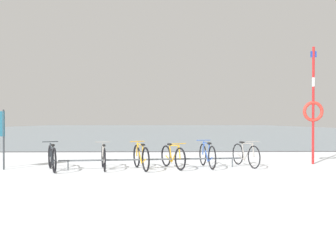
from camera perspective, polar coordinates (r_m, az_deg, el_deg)
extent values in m
cube|color=silver|center=(5.43, -19.09, -15.08)|extent=(80.00, 22.00, 0.08)
cube|color=gray|center=(71.00, -2.28, -0.40)|extent=(80.00, 110.00, 0.08)
cube|color=#47474C|center=(16.12, -6.79, -4.42)|extent=(80.00, 0.50, 0.05)
cylinder|color=#4C5156|center=(10.35, -2.58, -5.65)|extent=(5.56, 0.69, 0.05)
cylinder|color=#4C5156|center=(10.46, -16.53, -6.40)|extent=(0.04, 0.04, 0.28)
cylinder|color=#4C5156|center=(10.88, 10.81, -6.10)|extent=(0.04, 0.04, 0.28)
torus|color=black|center=(11.00, -19.29, -4.91)|extent=(0.34, 0.67, 0.72)
torus|color=black|center=(9.97, -18.66, -5.50)|extent=(0.34, 0.67, 0.72)
cylinder|color=#1E2328|center=(10.65, -19.10, -4.41)|extent=(0.26, 0.51, 0.60)
cylinder|color=#1E2328|center=(10.32, -18.90, -4.72)|extent=(0.11, 0.19, 0.54)
cylinder|color=#1E2328|center=(10.55, -19.06, -3.03)|extent=(0.31, 0.63, 0.09)
cylinder|color=#1E2328|center=(10.20, -18.80, -5.81)|extent=(0.22, 0.43, 0.19)
cylinder|color=#1E2328|center=(10.94, -19.27, -3.85)|extent=(0.08, 0.12, 0.42)
cube|color=black|center=(10.22, -18.86, -3.07)|extent=(0.16, 0.22, 0.05)
cylinder|color=#1E2328|center=(10.89, -19.26, -2.52)|extent=(0.43, 0.21, 0.02)
torus|color=black|center=(10.84, -10.99, -5.05)|extent=(0.19, 0.68, 0.69)
torus|color=black|center=(9.85, -10.67, -5.63)|extent=(0.19, 0.68, 0.69)
cylinder|color=gray|center=(10.51, -10.90, -4.54)|extent=(0.16, 0.52, 0.58)
cylinder|color=gray|center=(10.19, -10.79, -4.85)|extent=(0.08, 0.19, 0.52)
cylinder|color=gray|center=(10.41, -10.88, -3.18)|extent=(0.18, 0.64, 0.08)
cylinder|color=gray|center=(10.07, -10.74, -5.93)|extent=(0.13, 0.43, 0.19)
cylinder|color=gray|center=(10.78, -10.99, -4.00)|extent=(0.06, 0.12, 0.41)
cube|color=black|center=(10.09, -10.77, -3.22)|extent=(0.12, 0.21, 0.05)
cylinder|color=gray|center=(10.73, -10.98, -2.67)|extent=(0.45, 0.13, 0.02)
torus|color=black|center=(10.66, -5.31, -5.06)|extent=(0.28, 0.69, 0.71)
torus|color=black|center=(9.70, -3.79, -5.65)|extent=(0.28, 0.69, 0.71)
cylinder|color=gold|center=(10.33, -4.85, -4.55)|extent=(0.21, 0.51, 0.60)
cylinder|color=gold|center=(10.02, -4.36, -4.85)|extent=(0.09, 0.19, 0.53)
cylinder|color=gold|center=(10.24, -4.74, -3.13)|extent=(0.25, 0.63, 0.09)
cylinder|color=gold|center=(9.91, -4.14, -5.97)|extent=(0.18, 0.43, 0.19)
cylinder|color=gold|center=(10.60, -5.26, -3.98)|extent=(0.07, 0.12, 0.42)
cube|color=black|center=(9.93, -4.24, -3.17)|extent=(0.14, 0.22, 0.05)
cylinder|color=gold|center=(10.55, -5.21, -2.61)|extent=(0.44, 0.17, 0.02)
torus|color=black|center=(9.95, 2.06, -5.57)|extent=(0.32, 0.64, 0.68)
torus|color=black|center=(10.83, -0.34, -5.05)|extent=(0.32, 0.64, 0.68)
cylinder|color=gold|center=(10.22, 1.24, -4.73)|extent=(0.25, 0.49, 0.57)
cylinder|color=gold|center=(10.51, 0.45, -4.71)|extent=(0.11, 0.18, 0.51)
cylinder|color=gold|center=(10.27, 1.05, -3.31)|extent=(0.30, 0.60, 0.08)
cylinder|color=gold|center=(10.65, 0.14, -5.57)|extent=(0.21, 0.41, 0.19)
cylinder|color=gold|center=(9.96, 1.97, -4.43)|extent=(0.08, 0.11, 0.40)
cube|color=black|center=(10.55, 0.28, -3.11)|extent=(0.16, 0.22, 0.05)
cylinder|color=gold|center=(9.98, 1.87, -3.01)|extent=(0.43, 0.21, 0.02)
torus|color=black|center=(11.14, 5.89, -4.80)|extent=(0.16, 0.71, 0.71)
torus|color=black|center=(10.20, 7.45, -5.32)|extent=(0.16, 0.71, 0.71)
cylinder|color=#3359B2|center=(10.82, 6.37, -4.28)|extent=(0.12, 0.52, 0.60)
cylinder|color=#3359B2|center=(10.52, 6.87, -4.56)|extent=(0.07, 0.19, 0.54)
cylinder|color=#3359B2|center=(10.73, 6.48, -2.90)|extent=(0.14, 0.64, 0.09)
cylinder|color=#3359B2|center=(10.41, 7.09, -5.65)|extent=(0.11, 0.43, 0.19)
cylinder|color=#3359B2|center=(11.08, 5.94, -3.74)|extent=(0.05, 0.11, 0.43)
cube|color=black|center=(10.42, 7.00, -2.93)|extent=(0.11, 0.21, 0.05)
cylinder|color=#3359B2|center=(11.03, 6.00, -2.41)|extent=(0.46, 0.10, 0.02)
torus|color=black|center=(10.67, 14.31, -5.10)|extent=(0.23, 0.69, 0.70)
torus|color=black|center=(11.54, 11.70, -4.65)|extent=(0.23, 0.69, 0.70)
cylinder|color=gray|center=(10.94, 13.42, -4.28)|extent=(0.18, 0.52, 0.60)
cylinder|color=gray|center=(11.22, 12.57, -4.27)|extent=(0.09, 0.19, 0.53)
cylinder|color=gray|center=(10.98, 13.22, -2.88)|extent=(0.22, 0.65, 0.09)
cylinder|color=gray|center=(11.36, 12.22, -5.14)|extent=(0.16, 0.44, 0.19)
cylinder|color=gray|center=(10.68, 14.21, -3.97)|extent=(0.07, 0.12, 0.42)
cube|color=black|center=(11.27, 12.38, -2.71)|extent=(0.13, 0.21, 0.05)
cylinder|color=gray|center=(10.70, 14.11, -2.58)|extent=(0.45, 0.15, 0.02)
cylinder|color=#33383D|center=(11.20, -26.01, -2.08)|extent=(0.05, 0.05, 1.79)
cylinder|color=red|center=(12.38, 23.31, 3.19)|extent=(0.08, 0.08, 3.95)
cylinder|color=white|center=(12.44, 23.33, 6.83)|extent=(0.09, 0.09, 0.30)
torus|color=red|center=(12.38, 23.31, 2.28)|extent=(0.70, 0.11, 0.70)
cube|color=navy|center=(12.58, 23.36, 11.06)|extent=(0.20, 0.03, 0.20)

